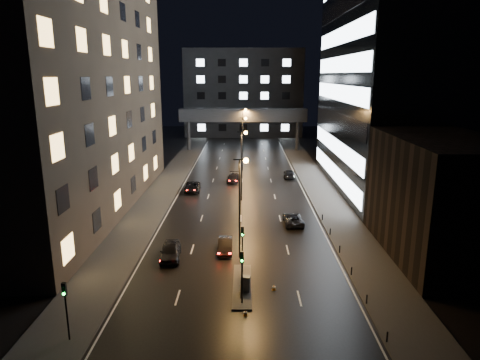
{
  "coord_description": "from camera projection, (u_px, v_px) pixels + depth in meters",
  "views": [
    {
      "loc": [
        0.52,
        -31.69,
        17.82
      ],
      "look_at": [
        -0.15,
        24.19,
        4.0
      ],
      "focal_mm": 32.0,
      "sensor_mm": 36.0,
      "label": 1
    }
  ],
  "objects": [
    {
      "name": "ground",
      "position": [
        242.0,
        181.0,
        73.88
      ],
      "size": [
        160.0,
        160.0,
        0.0
      ],
      "primitive_type": "plane",
      "color": "black",
      "rests_on": "ground"
    },
    {
      "name": "sidewalk_left",
      "position": [
        165.0,
        187.0,
        69.15
      ],
      "size": [
        5.0,
        110.0,
        0.15
      ],
      "primitive_type": "cube",
      "color": "#383533",
      "rests_on": "ground"
    },
    {
      "name": "sidewalk_right",
      "position": [
        319.0,
        188.0,
        68.86
      ],
      "size": [
        5.0,
        110.0,
        0.15
      ],
      "primitive_type": "cube",
      "color": "#383533",
      "rests_on": "ground"
    },
    {
      "name": "building_left",
      "position": [
        63.0,
        57.0,
        53.8
      ],
      "size": [
        15.0,
        48.0,
        40.0
      ],
      "primitive_type": "cube",
      "color": "#2D2319",
      "rests_on": "ground"
    },
    {
      "name": "building_right_low",
      "position": [
        442.0,
        198.0,
        42.11
      ],
      "size": [
        10.0,
        18.0,
        12.0
      ],
      "primitive_type": "cube",
      "color": "black",
      "rests_on": "ground"
    },
    {
      "name": "building_right_glass",
      "position": [
        408.0,
        42.0,
        64.3
      ],
      "size": [
        20.0,
        36.0,
        45.0
      ],
      "primitive_type": "cube",
      "color": "black",
      "rests_on": "ground"
    },
    {
      "name": "building_far",
      "position": [
        243.0,
        93.0,
        127.17
      ],
      "size": [
        34.0,
        14.0,
        25.0
      ],
      "primitive_type": "cube",
      "color": "#333335",
      "rests_on": "ground"
    },
    {
      "name": "skybridge",
      "position": [
        243.0,
        116.0,
        100.99
      ],
      "size": [
        30.0,
        3.0,
        10.0
      ],
      "color": "#333335",
      "rests_on": "ground"
    },
    {
      "name": "median_island",
      "position": [
        242.0,
        285.0,
        36.97
      ],
      "size": [
        1.6,
        8.0,
        0.15
      ],
      "primitive_type": "cube",
      "color": "#383533",
      "rests_on": "ground"
    },
    {
      "name": "traffic_signal_near",
      "position": [
        242.0,
        242.0,
        38.66
      ],
      "size": [
        0.28,
        0.34,
        4.4
      ],
      "color": "black",
      "rests_on": "median_island"
    },
    {
      "name": "traffic_signal_far",
      "position": [
        242.0,
        269.0,
        33.32
      ],
      "size": [
        0.28,
        0.34,
        4.4
      ],
      "color": "black",
      "rests_on": "median_island"
    },
    {
      "name": "traffic_signal_corner",
      "position": [
        66.0,
        303.0,
        28.64
      ],
      "size": [
        0.28,
        0.34,
        4.4
      ],
      "color": "black",
      "rests_on": "ground"
    },
    {
      "name": "bollard_row",
      "position": [
        345.0,
        260.0,
        41.13
      ],
      "size": [
        0.12,
        25.12,
        0.9
      ],
      "color": "black",
      "rests_on": "ground"
    },
    {
      "name": "streetlight_near",
      "position": [
        241.0,
        195.0,
        41.25
      ],
      "size": [
        1.45,
        0.5,
        10.15
      ],
      "color": "black",
      "rests_on": "ground"
    },
    {
      "name": "streetlight_mid_a",
      "position": [
        243.0,
        157.0,
        60.66
      ],
      "size": [
        1.45,
        0.5,
        10.15
      ],
      "color": "black",
      "rests_on": "ground"
    },
    {
      "name": "streetlight_mid_b",
      "position": [
        243.0,
        137.0,
        80.08
      ],
      "size": [
        1.45,
        0.5,
        10.15
      ],
      "color": "black",
      "rests_on": "ground"
    },
    {
      "name": "streetlight_far",
      "position": [
        244.0,
        124.0,
        99.49
      ],
      "size": [
        1.45,
        0.5,
        10.15
      ],
      "color": "black",
      "rests_on": "ground"
    },
    {
      "name": "car_away_a",
      "position": [
        170.0,
        251.0,
        42.32
      ],
      "size": [
        2.3,
        4.88,
        1.61
      ],
      "primitive_type": "imported",
      "rotation": [
        0.0,
        0.0,
        0.09
      ],
      "color": "black",
      "rests_on": "ground"
    },
    {
      "name": "car_away_b",
      "position": [
        225.0,
        245.0,
        44.06
      ],
      "size": [
        1.52,
        4.18,
        1.37
      ],
      "primitive_type": "imported",
      "rotation": [
        0.0,
        0.0,
        0.02
      ],
      "color": "black",
      "rests_on": "ground"
    },
    {
      "name": "car_away_c",
      "position": [
        192.0,
        187.0,
        66.92
      ],
      "size": [
        2.52,
        5.11,
        1.39
      ],
      "primitive_type": "imported",
      "rotation": [
        0.0,
        0.0,
        0.04
      ],
      "color": "black",
      "rests_on": "ground"
    },
    {
      "name": "car_away_d",
      "position": [
        233.0,
        178.0,
        72.78
      ],
      "size": [
        2.25,
        4.84,
        1.37
      ],
      "primitive_type": "imported",
      "rotation": [
        0.0,
        0.0,
        -0.07
      ],
      "color": "black",
      "rests_on": "ground"
    },
    {
      "name": "car_toward_a",
      "position": [
        293.0,
        219.0,
        52.19
      ],
      "size": [
        2.37,
        4.84,
        1.32
      ],
      "primitive_type": "imported",
      "rotation": [
        0.0,
        0.0,
        3.18
      ],
      "color": "black",
      "rests_on": "ground"
    },
    {
      "name": "car_toward_b",
      "position": [
        289.0,
        174.0,
        75.82
      ],
      "size": [
        2.28,
        4.88,
        1.38
      ],
      "primitive_type": "imported",
      "rotation": [
        0.0,
        0.0,
        3.07
      ],
      "color": "black",
      "rests_on": "ground"
    },
    {
      "name": "utility_cabinet",
      "position": [
        246.0,
        284.0,
        35.76
      ],
      "size": [
        0.85,
        0.67,
        1.33
      ],
      "primitive_type": "cube",
      "rotation": [
        0.0,
        0.0,
        -0.2
      ],
      "color": "#4C4C4F",
      "rests_on": "median_island"
    },
    {
      "name": "cone_a",
      "position": [
        245.0,
        313.0,
        32.44
      ],
      "size": [
        0.41,
        0.41,
        0.46
      ],
      "primitive_type": "cone",
      "rotation": [
        0.0,
        0.0,
        0.29
      ],
      "color": "orange",
      "rests_on": "ground"
    },
    {
      "name": "cone_b",
      "position": [
        274.0,
        287.0,
        36.3
      ],
      "size": [
        0.44,
        0.44,
        0.46
      ],
      "primitive_type": "cone",
      "rotation": [
        0.0,
        0.0,
        0.35
      ],
      "color": "orange",
      "rests_on": "ground"
    }
  ]
}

